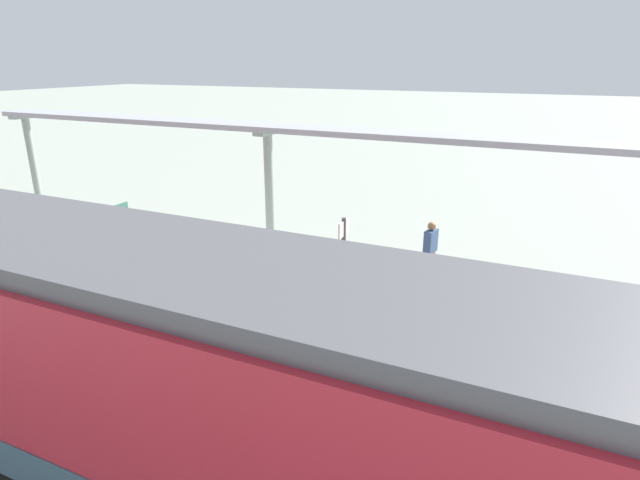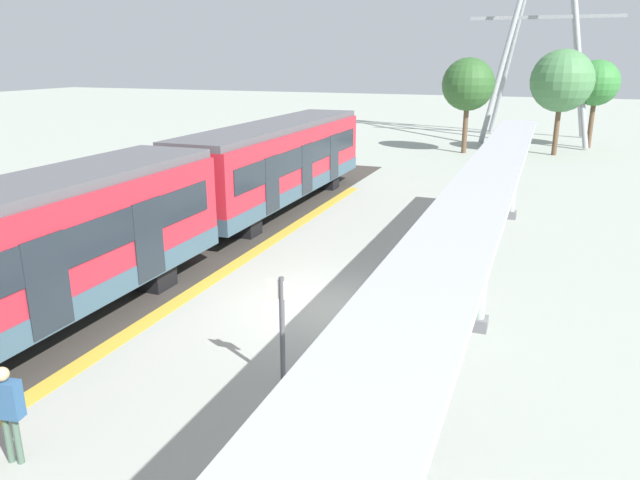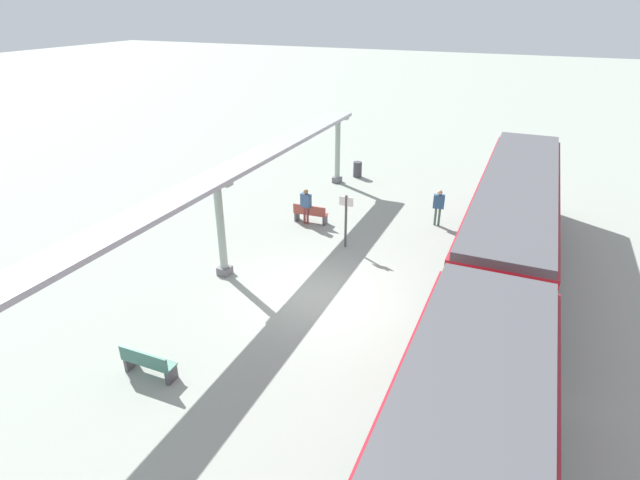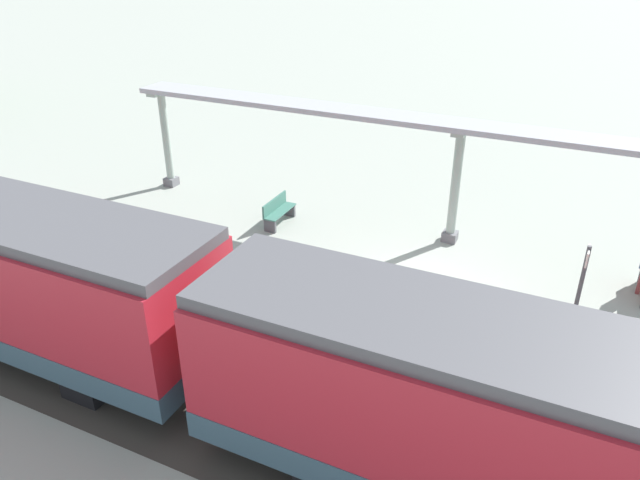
{
  "view_description": "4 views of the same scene",
  "coord_description": "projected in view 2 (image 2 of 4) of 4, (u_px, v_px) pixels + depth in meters",
  "views": [
    {
      "loc": [
        -10.02,
        -8.03,
        5.56
      ],
      "look_at": [
        0.89,
        -2.91,
        1.4
      ],
      "focal_mm": 29.44,
      "sensor_mm": 36.0,
      "label": 1
    },
    {
      "loc": [
        4.68,
        -13.06,
        6.04
      ],
      "look_at": [
        -0.57,
        0.8,
        1.5
      ],
      "focal_mm": 33.74,
      "sensor_mm": 36.0,
      "label": 2
    },
    {
      "loc": [
        -5.81,
        13.1,
        8.98
      ],
      "look_at": [
        0.23,
        -0.81,
        1.63
      ],
      "focal_mm": 27.95,
      "sensor_mm": 36.0,
      "label": 3
    },
    {
      "loc": [
        -12.96,
        -3.35,
        8.49
      ],
      "look_at": [
        -1.65,
        2.03,
        2.03
      ],
      "focal_mm": 33.55,
      "sensor_mm": 36.0,
      "label": 4
    }
  ],
  "objects": [
    {
      "name": "ground_plane",
      "position": [
        330.0,
        308.0,
        15.03
      ],
      "size": [
        176.0,
        176.0,
        0.0
      ],
      "primitive_type": "plane",
      "color": "#979E93"
    },
    {
      "name": "tactile_edge_strip",
      "position": [
        198.0,
        288.0,
        16.32
      ],
      "size": [
        0.47,
        27.98,
        0.01
      ],
      "primitive_type": "cube",
      "color": "gold",
      "rests_on": "ground"
    },
    {
      "name": "trackbed",
      "position": [
        142.0,
        280.0,
        16.94
      ],
      "size": [
        3.2,
        39.98,
        0.01
      ],
      "primitive_type": "cube",
      "color": "#38332D",
      "rests_on": "ground"
    },
    {
      "name": "train_far_carriage",
      "position": [
        277.0,
        163.0,
        24.67
      ],
      "size": [
        2.65,
        13.21,
        3.48
      ],
      "color": "#B6212F",
      "rests_on": "ground"
    },
    {
      "name": "canopy_pillar_second",
      "position": [
        483.0,
        255.0,
        13.36
      ],
      "size": [
        1.1,
        0.44,
        3.56
      ],
      "color": "slate",
      "rests_on": "ground"
    },
    {
      "name": "canopy_pillar_third",
      "position": [
        514.0,
        173.0,
        22.87
      ],
      "size": [
        1.1,
        0.44,
        3.56
      ],
      "color": "slate",
      "rests_on": "ground"
    },
    {
      "name": "canopy_beam",
      "position": [
        490.0,
        175.0,
        12.67
      ],
      "size": [
        1.2,
        22.41,
        0.16
      ],
      "primitive_type": "cube",
      "color": "#A8AAB2",
      "rests_on": "canopy_pillar_nearest"
    },
    {
      "name": "bench_near_end",
      "position": [
        375.0,
        437.0,
        9.23
      ],
      "size": [
        1.52,
        0.52,
        0.86
      ],
      "color": "#994137",
      "rests_on": "ground"
    },
    {
      "name": "bench_mid_platform",
      "position": [
        460.0,
        241.0,
        18.98
      ],
      "size": [
        1.51,
        0.46,
        0.86
      ],
      "color": "#3B7062",
      "rests_on": "ground"
    },
    {
      "name": "platform_info_sign",
      "position": [
        282.0,
        321.0,
        11.17
      ],
      "size": [
        0.56,
        0.1,
        2.2
      ],
      "color": "#4C4C51",
      "rests_on": "ground"
    },
    {
      "name": "passenger_waiting_near_edge",
      "position": [
        7.0,
        404.0,
        9.04
      ],
      "size": [
        0.5,
        0.29,
        1.64
      ],
      "color": "#46604F",
      "rests_on": "ground"
    },
    {
      "name": "passenger_by_the_benches",
      "position": [
        388.0,
        401.0,
        9.15
      ],
      "size": [
        0.5,
        0.29,
        1.62
      ],
      "color": "brown",
      "rests_on": "ground"
    },
    {
      "name": "electricity_pylon",
      "position": [
        548.0,
        1.0,
        41.93
      ],
      "size": [
        10.37,
        7.32,
        19.2
      ],
      "color": "#93969B",
      "rests_on": "ground"
    },
    {
      "name": "tree_left_background",
      "position": [
        596.0,
        83.0,
        40.18
      ],
      "size": [
        3.02,
        3.02,
        5.86
      ],
      "color": "brown",
      "rests_on": "ground"
    },
    {
      "name": "tree_right_background",
      "position": [
        562.0,
        81.0,
        37.1
      ],
      "size": [
        3.82,
        3.82,
        6.51
      ],
      "color": "brown",
      "rests_on": "ground"
    },
    {
      "name": "tree_centre_background",
      "position": [
        468.0,
        85.0,
        38.03
      ],
      "size": [
        3.31,
        3.31,
        6.01
      ],
      "color": "brown",
      "rests_on": "ground"
    }
  ]
}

